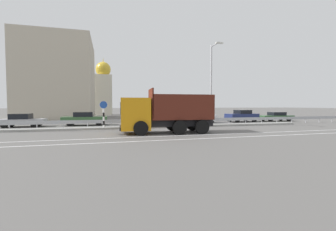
{
  "coord_description": "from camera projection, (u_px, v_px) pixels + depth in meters",
  "views": [
    {
      "loc": [
        -5.57,
        -18.05,
        2.13
      ],
      "look_at": [
        -0.43,
        0.67,
        1.24
      ],
      "focal_mm": 24.0,
      "sensor_mm": 36.0,
      "label": 1
    }
  ],
  "objects": [
    {
      "name": "median_guardrail",
      "position": [
        164.0,
        121.0,
        22.42
      ],
      "size": [
        52.45,
        0.09,
        0.78
      ],
      "color": "#9EA0A5",
      "rests_on": "ground_plane"
    },
    {
      "name": "background_building_0",
      "position": [
        60.0,
        79.0,
        37.38
      ],
      "size": [
        10.56,
        13.07,
        12.86
      ],
      "primitive_type": "cube",
      "color": "#B7AD99",
      "rests_on": "ground_plane"
    },
    {
      "name": "lane_strip_0",
      "position": [
        174.0,
        136.0,
        15.59
      ],
      "size": [
        52.45,
        0.16,
        0.01
      ],
      "primitive_type": "cube",
      "color": "silver",
      "rests_on": "ground_plane"
    },
    {
      "name": "parked_car_5",
      "position": [
        242.0,
        116.0,
        28.79
      ],
      "size": [
        4.24,
        2.09,
        1.53
      ],
      "rotation": [
        0.0,
        0.0,
        1.65
      ],
      "color": "navy",
      "rests_on": "ground_plane"
    },
    {
      "name": "parked_car_6",
      "position": [
        276.0,
        116.0,
        30.02
      ],
      "size": [
        4.49,
        2.07,
        1.23
      ],
      "rotation": [
        0.0,
        0.0,
        1.49
      ],
      "color": "#335B33",
      "rests_on": "ground_plane"
    },
    {
      "name": "median_road_sign",
      "position": [
        104.0,
        114.0,
        19.99
      ],
      "size": [
        0.7,
        0.16,
        2.52
      ],
      "color": "white",
      "rests_on": "ground_plane"
    },
    {
      "name": "parked_car_2",
      "position": [
        85.0,
        119.0,
        23.82
      ],
      "size": [
        4.55,
        2.0,
        1.41
      ],
      "rotation": [
        0.0,
        0.0,
        -1.58
      ],
      "color": "#335B33",
      "rests_on": "ground_plane"
    },
    {
      "name": "parked_car_4",
      "position": [
        198.0,
        117.0,
        27.14
      ],
      "size": [
        4.18,
        2.03,
        1.54
      ],
      "rotation": [
        0.0,
        0.0,
        -1.54
      ],
      "color": "silver",
      "rests_on": "ground_plane"
    },
    {
      "name": "church_tower",
      "position": [
        103.0,
        89.0,
        49.4
      ],
      "size": [
        3.6,
        3.6,
        12.52
      ],
      "color": "silver",
      "rests_on": "ground_plane"
    },
    {
      "name": "median_island",
      "position": [
        167.0,
        126.0,
        21.59
      ],
      "size": [
        28.85,
        1.1,
        0.18
      ],
      "primitive_type": "cube",
      "color": "gray",
      "rests_on": "ground_plane"
    },
    {
      "name": "parked_car_1",
      "position": [
        22.0,
        120.0,
        21.98
      ],
      "size": [
        4.04,
        2.04,
        1.31
      ],
      "rotation": [
        0.0,
        0.0,
        -1.56
      ],
      "color": "#A3A3A8",
      "rests_on": "ground_plane"
    },
    {
      "name": "parked_car_3",
      "position": [
        147.0,
        117.0,
        24.92
      ],
      "size": [
        4.81,
        2.22,
        1.67
      ],
      "rotation": [
        0.0,
        0.0,
        1.5
      ],
      "color": "#A3A3A8",
      "rests_on": "ground_plane"
    },
    {
      "name": "lane_strip_1",
      "position": [
        182.0,
        139.0,
        13.95
      ],
      "size": [
        52.45,
        0.16,
        0.01
      ],
      "primitive_type": "cube",
      "color": "silver",
      "rests_on": "ground_plane"
    },
    {
      "name": "ground_plane",
      "position": [
        175.0,
        130.0,
        18.96
      ],
      "size": [
        320.0,
        320.0,
        0.0
      ],
      "primitive_type": "plane",
      "color": "#605E5B"
    },
    {
      "name": "street_lamp_1",
      "position": [
        212.0,
        82.0,
        22.28
      ],
      "size": [
        0.7,
        1.88,
        8.1
      ],
      "color": "#ADADB2",
      "rests_on": "ground_plane"
    },
    {
      "name": "dump_truck",
      "position": [
        154.0,
        116.0,
        17.06
      ],
      "size": [
        7.19,
        3.06,
        3.37
      ],
      "rotation": [
        0.0,
        0.0,
        1.51
      ],
      "color": "orange",
      "rests_on": "ground_plane"
    }
  ]
}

